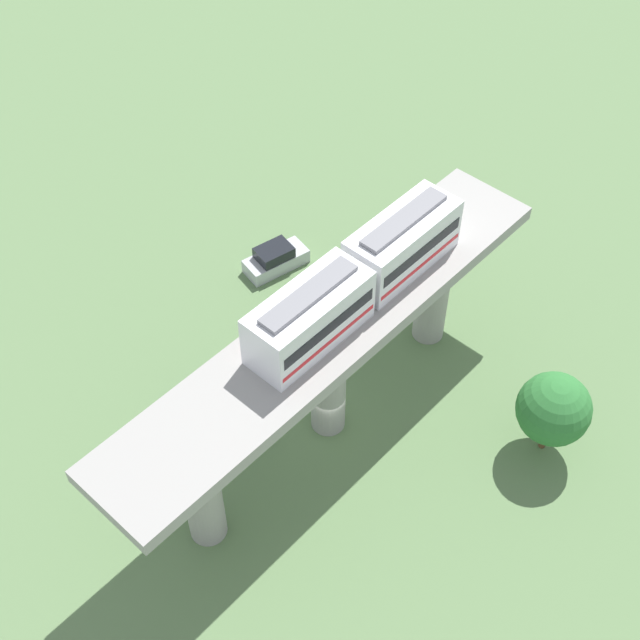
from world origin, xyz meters
The scene contains 6 objects.
ground_plane centered at (0.00, 0.00, 0.00)m, with size 120.00×120.00×0.00m, color #5B7A4C.
viaduct centered at (0.00, 0.00, 6.33)m, with size 5.20×28.00×8.50m.
train centered at (0.00, -2.06, 10.04)m, with size 2.64×13.55×3.24m.
parked_car_silver centered at (10.91, -6.92, 0.74)m, with size 2.65×4.49×1.76m.
parked_car_blue centered at (5.50, 3.63, 0.74)m, with size 2.61×4.48×1.76m.
tree_near_viaduct centered at (-9.75, -6.82, 3.43)m, with size 3.98×3.98×5.43m.
Camera 1 is at (-19.20, 21.60, 40.93)m, focal length 49.55 mm.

